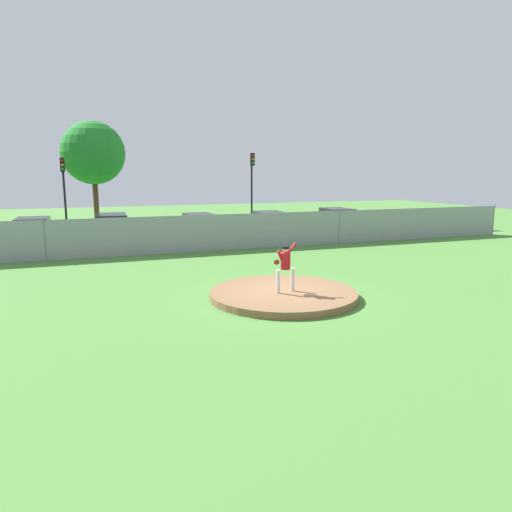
# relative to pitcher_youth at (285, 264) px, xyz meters

# --- Properties ---
(ground_plane) EXTENTS (80.00, 80.00, 0.00)m
(ground_plane) POSITION_rel_pitcher_youth_xyz_m (0.01, 6.15, -1.18)
(ground_plane) COLOR #4C8438
(asphalt_strip) EXTENTS (44.00, 7.00, 0.01)m
(asphalt_strip) POSITION_rel_pitcher_youth_xyz_m (0.01, 14.65, -1.18)
(asphalt_strip) COLOR #2B2B2D
(asphalt_strip) RESTS_ON ground_plane
(pitchers_mound) EXTENTS (4.93, 4.93, 0.23)m
(pitchers_mound) POSITION_rel_pitcher_youth_xyz_m (0.01, 0.15, -1.06)
(pitchers_mound) COLOR brown
(pitchers_mound) RESTS_ON ground_plane
(pitcher_youth) EXTENTS (0.80, 0.32, 1.63)m
(pitcher_youth) POSITION_rel_pitcher_youth_xyz_m (0.00, 0.00, 0.00)
(pitcher_youth) COLOR silver
(pitcher_youth) RESTS_ON pitchers_mound
(baseball) EXTENTS (0.07, 0.07, 0.07)m
(baseball) POSITION_rel_pitcher_youth_xyz_m (0.08, 0.75, -0.91)
(baseball) COLOR white
(baseball) RESTS_ON pitchers_mound
(chainlink_fence) EXTENTS (39.60, 0.07, 2.04)m
(chainlink_fence) POSITION_rel_pitcher_youth_xyz_m (0.01, 10.15, -0.21)
(chainlink_fence) COLOR gray
(chainlink_fence) RESTS_ON ground_plane
(parked_car_champagne) EXTENTS (1.99, 4.80, 1.76)m
(parked_car_champagne) POSITION_rel_pitcher_youth_xyz_m (-4.66, 14.47, -0.34)
(parked_car_champagne) COLOR tan
(parked_car_champagne) RESTS_ON ground_plane
(parked_car_white) EXTENTS (1.92, 4.60, 1.64)m
(parked_car_white) POSITION_rel_pitcher_youth_xyz_m (5.20, 14.23, -0.39)
(parked_car_white) COLOR silver
(parked_car_white) RESTS_ON ground_plane
(parked_car_charcoal) EXTENTS (1.99, 4.58, 1.63)m
(parked_car_charcoal) POSITION_rel_pitcher_youth_xyz_m (0.59, 14.41, -0.40)
(parked_car_charcoal) COLOR #232328
(parked_car_charcoal) RESTS_ON ground_plane
(parked_car_teal) EXTENTS (1.95, 4.12, 1.62)m
(parked_car_teal) POSITION_rel_pitcher_youth_xyz_m (-8.84, 15.15, -0.40)
(parked_car_teal) COLOR #146066
(parked_car_teal) RESTS_ON ground_plane
(parked_car_burgundy) EXTENTS (1.93, 4.48, 1.71)m
(parked_car_burgundy) POSITION_rel_pitcher_youth_xyz_m (10.25, 14.45, -0.36)
(parked_car_burgundy) COLOR maroon
(parked_car_burgundy) RESTS_ON ground_plane
(traffic_cone_orange) EXTENTS (0.40, 0.40, 0.55)m
(traffic_cone_orange) POSITION_rel_pitcher_youth_xyz_m (-2.41, 12.66, -0.92)
(traffic_cone_orange) COLOR orange
(traffic_cone_orange) RESTS_ON asphalt_strip
(traffic_light_near) EXTENTS (0.28, 0.46, 5.06)m
(traffic_light_near) POSITION_rel_pitcher_youth_xyz_m (-7.22, 19.16, 2.27)
(traffic_light_near) COLOR black
(traffic_light_near) RESTS_ON ground_plane
(traffic_light_far) EXTENTS (0.28, 0.46, 5.54)m
(traffic_light_far) POSITION_rel_pitcher_youth_xyz_m (5.70, 19.13, 2.56)
(traffic_light_far) COLOR black
(traffic_light_far) RESTS_ON ground_plane
(tree_broad_right) EXTENTS (4.71, 4.71, 7.94)m
(tree_broad_right) POSITION_rel_pitcher_youth_xyz_m (-5.20, 24.06, 4.39)
(tree_broad_right) COLOR #4C331E
(tree_broad_right) RESTS_ON ground_plane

